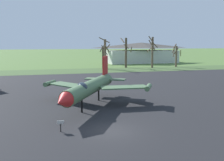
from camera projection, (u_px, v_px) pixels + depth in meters
name	position (u px, v px, depth m)	size (l,w,h in m)	color
ground_plane	(112.00, 132.00, 21.12)	(600.00, 600.00, 0.00)	#4C6B33
asphalt_apron	(83.00, 95.00, 35.76)	(91.04, 51.02, 0.05)	black
grass_verge_strip	(64.00, 71.00, 65.90)	(151.04, 12.00, 0.06)	#3E572D
jet_fighter_rear_center	(91.00, 87.00, 29.12)	(12.46, 14.76, 5.38)	#4C6B47
info_placard_rear_center	(61.00, 125.00, 20.84)	(0.57, 0.21, 1.00)	black
bare_tree_left_of_center	(105.00, 53.00, 70.45)	(3.37, 3.41, 8.63)	brown
bare_tree_center	(103.00, 56.00, 73.51)	(2.18, 2.39, 7.41)	#42382D
bare_tree_right_of_center	(126.00, 52.00, 75.31)	(3.37, 3.10, 8.60)	brown
bare_tree_far_right	(152.00, 51.00, 74.59)	(2.70, 2.86, 9.08)	brown
bare_tree_backdrop_extra	(176.00, 55.00, 77.53)	(3.11, 3.10, 6.94)	brown
visitor_building	(141.00, 53.00, 94.96)	(26.61, 11.41, 7.30)	beige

